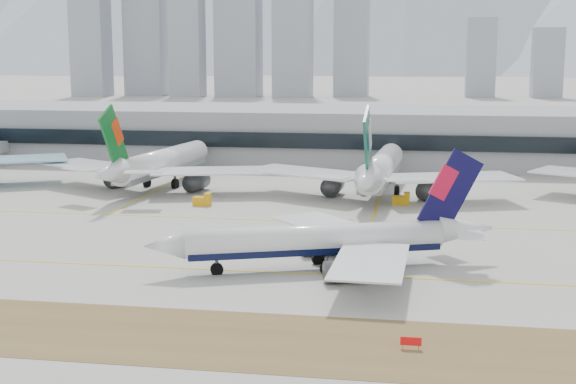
% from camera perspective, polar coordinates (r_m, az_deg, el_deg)
% --- Properties ---
extents(ground, '(3000.00, 3000.00, 0.00)m').
position_cam_1_polar(ground, '(118.88, -2.92, -4.99)').
color(ground, '#9E9A94').
rests_on(ground, ground).
extents(taxiing_airliner, '(49.09, 41.58, 17.13)m').
position_cam_1_polar(taxiing_airliner, '(114.24, 2.87, -3.46)').
color(taxiing_airliner, white).
rests_on(taxiing_airliner, ground).
extents(widebody_eva, '(57.45, 56.62, 20.63)m').
position_cam_1_polar(widebody_eva, '(184.73, -9.19, 1.96)').
color(widebody_eva, white).
rests_on(widebody_eva, ground).
extents(widebody_cathay, '(59.47, 58.28, 21.24)m').
position_cam_1_polar(widebody_cathay, '(172.90, 6.55, 1.54)').
color(widebody_cathay, white).
rests_on(widebody_cathay, ground).
extents(terminal, '(280.00, 43.10, 15.00)m').
position_cam_1_polar(terminal, '(229.57, 3.19, 4.09)').
color(terminal, gray).
rests_on(terminal, ground).
extents(hold_sign_right, '(2.20, 0.15, 1.35)m').
position_cam_1_polar(hold_sign_right, '(85.49, 8.73, -10.46)').
color(hold_sign_right, red).
rests_on(hold_sign_right, ground).
extents(gse_b, '(3.55, 2.00, 2.60)m').
position_cam_1_polar(gse_b, '(162.78, -6.07, -0.61)').
color(gse_b, orange).
rests_on(gse_b, ground).
extents(gse_c, '(3.55, 2.00, 2.60)m').
position_cam_1_polar(gse_c, '(164.41, 8.08, -0.55)').
color(gse_c, orange).
rests_on(gse_c, ground).
extents(city_skyline, '(342.00, 49.80, 140.00)m').
position_cam_1_polar(city_skyline, '(581.08, -3.75, 11.71)').
color(city_skyline, '#8C929F').
rests_on(city_skyline, ground).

